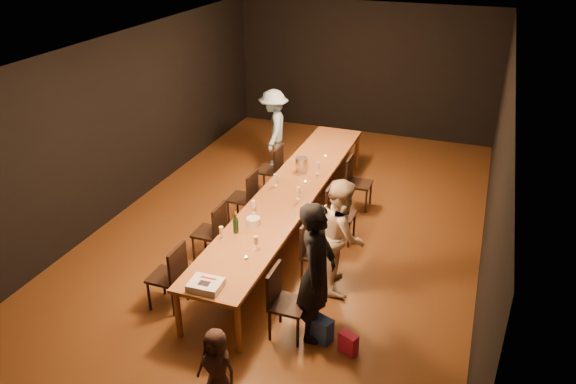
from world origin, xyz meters
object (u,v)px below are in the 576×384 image
(woman_birthday, at_px, (317,272))
(woman_tan, at_px, (341,235))
(chair_right_2, at_px, (341,214))
(champagne_bottle, at_px, (236,222))
(chair_left_2, at_px, (242,197))
(chair_right_0, at_px, (289,304))
(chair_right_1, at_px, (318,253))
(chair_left_1, at_px, (209,232))
(plate_stack, at_px, (253,221))
(chair_left_0, at_px, (166,276))
(child, at_px, (217,367))
(birthday_cake, at_px, (206,285))
(chair_right_3, at_px, (359,183))
(man_blue, at_px, (274,128))
(table, at_px, (290,192))
(ice_bucket, at_px, (302,164))
(chair_left_3, at_px, (269,169))

(woman_birthday, bearing_deg, woman_tan, -2.55)
(chair_right_2, relative_size, champagne_bottle, 2.86)
(chair_left_2, height_order, woman_tan, woman_tan)
(chair_right_0, height_order, chair_right_1, same)
(chair_left_1, relative_size, plate_stack, 4.71)
(woman_tan, xyz_separation_m, plate_stack, (-1.27, -0.07, -0.01))
(chair_left_0, xyz_separation_m, plate_stack, (0.74, 1.16, 0.34))
(child, relative_size, birthday_cake, 2.38)
(chair_right_1, relative_size, chair_right_3, 1.00)
(chair_left_0, bearing_deg, plate_stack, -32.53)
(chair_right_3, relative_size, chair_left_1, 1.00)
(man_blue, bearing_deg, birthday_cake, -4.21)
(woman_tan, bearing_deg, child, 147.53)
(woman_birthday, bearing_deg, child, 153.42)
(chair_left_2, height_order, man_blue, man_blue)
(chair_right_3, distance_m, child, 4.87)
(chair_right_2, bearing_deg, birthday_cake, -17.67)
(man_blue, bearing_deg, table, 9.90)
(chair_left_2, bearing_deg, chair_left_1, -180.00)
(chair_right_2, height_order, child, child)
(chair_left_0, bearing_deg, woman_birthday, -85.97)
(plate_stack, height_order, champagne_bottle, champagne_bottle)
(man_blue, bearing_deg, chair_left_0, -12.51)
(champagne_bottle, bearing_deg, plate_stack, 63.17)
(woman_birthday, bearing_deg, plate_stack, 48.76)
(child, height_order, ice_bucket, ice_bucket)
(chair_left_3, bearing_deg, chair_left_0, -180.00)
(chair_left_2, xyz_separation_m, man_blue, (-0.38, 2.42, 0.33))
(chair_left_3, bearing_deg, champagne_bottle, -167.49)
(birthday_cake, bearing_deg, woman_tan, 51.76)
(child, bearing_deg, chair_right_3, 93.89)
(chair_left_1, distance_m, child, 2.81)
(chair_left_1, xyz_separation_m, plate_stack, (0.74, -0.04, 0.34))
(chair_right_0, xyz_separation_m, ice_bucket, (-0.92, 3.16, 0.40))
(chair_left_3, distance_m, plate_stack, 2.57)
(man_blue, relative_size, child, 1.70)
(table, bearing_deg, chair_right_3, 54.69)
(woman_birthday, height_order, child, woman_birthday)
(chair_right_1, xyz_separation_m, child, (-0.34, -2.46, 0.00))
(table, bearing_deg, chair_right_1, -54.69)
(man_blue, xyz_separation_m, champagne_bottle, (0.98, -3.94, 0.12))
(chair_right_3, relative_size, ice_bucket, 3.95)
(woman_tan, xyz_separation_m, champagne_bottle, (-1.41, -0.34, 0.10))
(chair_right_2, distance_m, chair_left_0, 2.94)
(chair_right_0, height_order, chair_left_1, same)
(chair_right_1, relative_size, chair_right_2, 1.00)
(chair_right_3, bearing_deg, woman_birthday, 4.96)
(chair_right_0, distance_m, chair_left_0, 1.70)
(table, xyz_separation_m, man_blue, (-1.23, 2.42, 0.10))
(chair_left_1, xyz_separation_m, woman_birthday, (2.00, -1.06, 0.44))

